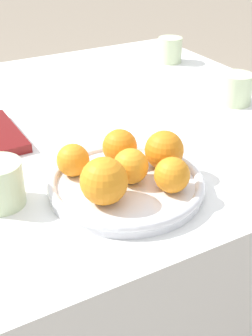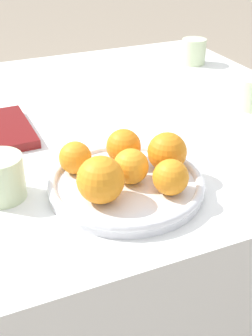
# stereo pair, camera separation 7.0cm
# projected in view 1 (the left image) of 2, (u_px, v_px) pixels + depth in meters

# --- Properties ---
(ground_plane) EXTENTS (12.00, 12.00, 0.00)m
(ground_plane) POSITION_uv_depth(u_px,v_px,m) (83.00, 323.00, 1.48)
(ground_plane) COLOR gray
(table) EXTENTS (1.23, 1.09, 0.70)m
(table) POSITION_uv_depth(u_px,v_px,m) (77.00, 236.00, 1.31)
(table) COLOR white
(table) RESTS_ON ground_plane
(fruit_platter) EXTENTS (0.29, 0.29, 0.03)m
(fruit_platter) POSITION_uv_depth(u_px,v_px,m) (126.00, 185.00, 0.86)
(fruit_platter) COLOR silver
(fruit_platter) RESTS_ON table
(orange_0) EXTENTS (0.06, 0.06, 0.06)m
(orange_0) POSITION_uv_depth(u_px,v_px,m) (131.00, 166.00, 0.84)
(orange_0) COLOR orange
(orange_0) RESTS_ON fruit_platter
(orange_1) EXTENTS (0.06, 0.06, 0.06)m
(orange_1) POSITION_uv_depth(u_px,v_px,m) (172.00, 175.00, 0.81)
(orange_1) COLOR orange
(orange_1) RESTS_ON fruit_platter
(orange_2) EXTENTS (0.06, 0.06, 0.06)m
(orange_2) POSITION_uv_depth(u_px,v_px,m) (73.00, 160.00, 0.86)
(orange_2) COLOR orange
(orange_2) RESTS_ON fruit_platter
(orange_3) EXTENTS (0.07, 0.07, 0.07)m
(orange_3) POSITION_uv_depth(u_px,v_px,m) (164.00, 150.00, 0.88)
(orange_3) COLOR orange
(orange_3) RESTS_ON fruit_platter
(orange_4) EXTENTS (0.07, 0.07, 0.07)m
(orange_4) POSITION_uv_depth(u_px,v_px,m) (120.00, 147.00, 0.90)
(orange_4) COLOR orange
(orange_4) RESTS_ON fruit_platter
(orange_5) EXTENTS (0.08, 0.08, 0.08)m
(orange_5) POSITION_uv_depth(u_px,v_px,m) (104.00, 181.00, 0.78)
(orange_5) COLOR orange
(orange_5) RESTS_ON fruit_platter
(cup_0) EXTENTS (0.09, 0.09, 0.08)m
(cup_0) POSITION_uv_depth(u_px,v_px,m) (235.00, 89.00, 1.21)
(cup_0) COLOR beige
(cup_0) RESTS_ON table
(cup_2) EXTENTS (0.08, 0.08, 0.08)m
(cup_2) POSITION_uv_depth(u_px,v_px,m) (170.00, 50.00, 1.52)
(cup_2) COLOR beige
(cup_2) RESTS_ON table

